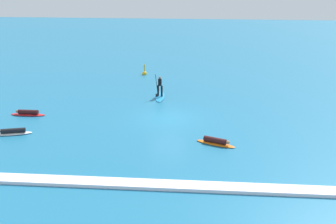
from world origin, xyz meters
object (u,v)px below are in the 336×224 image
at_px(surfer_on_white_board, 12,132).
at_px(marker_buoy, 144,73).
at_px(surfer_on_orange_board, 216,142).
at_px(surfer_on_blue_board, 160,93).
at_px(surfer_on_red_board, 28,113).

bearing_deg(surfer_on_white_board, marker_buoy, -126.61).
height_order(surfer_on_orange_board, marker_buoy, marker_buoy).
relative_size(surfer_on_white_board, marker_buoy, 2.13).
relative_size(surfer_on_blue_board, surfer_on_red_board, 1.19).
bearing_deg(surfer_on_blue_board, surfer_on_red_board, -62.81).
bearing_deg(surfer_on_white_board, surfer_on_blue_board, -149.40).
relative_size(surfer_on_orange_board, surfer_on_red_board, 0.98).
bearing_deg(marker_buoy, surfer_on_orange_board, -68.25).
bearing_deg(surfer_on_blue_board, surfer_on_white_board, -47.02).
xyz_separation_m(surfer_on_white_board, surfer_on_blue_board, (8.87, 9.10, 0.21)).
xyz_separation_m(surfer_on_blue_board, surfer_on_orange_board, (4.49, -9.64, -0.20)).
distance_m(surfer_on_white_board, surfer_on_red_board, 3.75).
relative_size(surfer_on_white_board, surfer_on_blue_board, 0.81).
bearing_deg(surfer_on_orange_board, marker_buoy, 134.43).
bearing_deg(marker_buoy, surfer_on_blue_board, -72.60).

